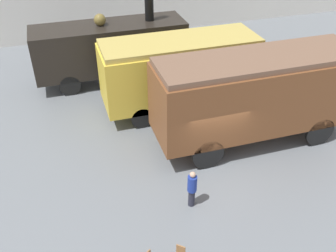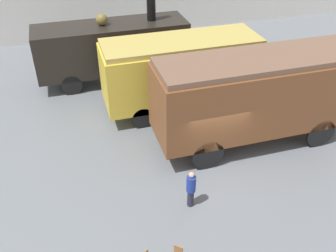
{
  "view_description": "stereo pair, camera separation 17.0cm",
  "coord_description": "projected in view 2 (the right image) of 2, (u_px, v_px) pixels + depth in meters",
  "views": [
    {
      "loc": [
        -5.44,
        -10.94,
        10.2
      ],
      "look_at": [
        -1.71,
        1.0,
        1.6
      ],
      "focal_mm": 40.0,
      "sensor_mm": 36.0,
      "label": 1
    },
    {
      "loc": [
        -5.27,
        -10.99,
        10.2
      ],
      "look_at": [
        -1.71,
        1.0,
        1.6
      ],
      "focal_mm": 40.0,
      "sensor_mm": 36.0,
      "label": 2
    }
  ],
  "objects": [
    {
      "name": "visitor_person",
      "position": [
        191.0,
        188.0,
        13.29
      ],
      "size": [
        0.34,
        0.34,
        1.58
      ],
      "color": "#262633",
      "rests_on": "ground_plane"
    },
    {
      "name": "ground_plane",
      "position": [
        214.0,
        164.0,
        15.7
      ],
      "size": [
        80.0,
        80.0,
        0.0
      ],
      "primitive_type": "plane",
      "color": "slate"
    },
    {
      "name": "passenger_coach_vintage",
      "position": [
        181.0,
        69.0,
        18.28
      ],
      "size": [
        7.65,
        2.75,
        3.66
      ],
      "color": "gold",
      "rests_on": "ground_plane"
    },
    {
      "name": "steam_locomotive",
      "position": [
        112.0,
        46.0,
        20.92
      ],
      "size": [
        8.39,
        2.46,
        5.46
      ],
      "color": "black",
      "rests_on": "ground_plane"
    },
    {
      "name": "passenger_coach_wooden",
      "position": [
        257.0,
        92.0,
        15.76
      ],
      "size": [
        8.81,
        2.76,
        4.06
      ],
      "color": "brown",
      "rests_on": "ground_plane"
    }
  ]
}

